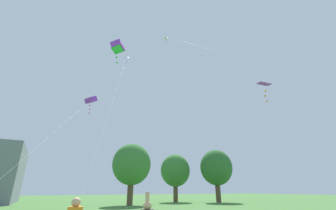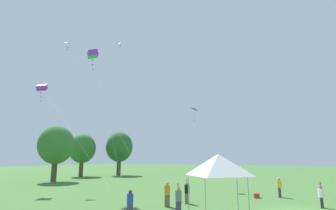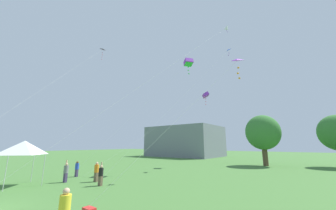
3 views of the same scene
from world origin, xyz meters
name	(u,v)px [view 3 (image 3 of 3)]	position (x,y,z in m)	size (l,w,h in m)	color
distant_building	(185,141)	(-17.55, 49.08, 4.51)	(20.78, 15.40, 9.01)	slate
tree_near_right	(263,133)	(7.73, 34.53, 5.61)	(5.75, 5.18, 8.68)	brown
festival_tent	(24,148)	(-6.20, 3.90, 3.25)	(2.94, 2.94, 3.86)	#B7B7BC
person_orange_shirt	(96,171)	(-2.68, 9.09, 0.99)	(0.43, 0.43, 1.83)	brown
person_grey_shirt	(66,171)	(-4.77, 7.14, 0.99)	(0.42, 0.42, 2.05)	#473860
person_blue_shirt	(77,168)	(-7.06, 9.41, 0.90)	(0.40, 0.40, 1.68)	#473860
person_black_shirt	(101,174)	(-0.73, 8.29, 0.96)	(0.41, 0.41, 1.98)	brown
kite_purple_delta_0	(237,61)	(10.65, 12.00, 9.87)	(5.14, 10.49, 10.29)	silver
kite_purple_box_1	(188,62)	(0.89, 21.13, 15.85)	(9.37, 13.09, 16.41)	silver
kite_black_delta_2	(102,50)	(-13.61, 15.44, 20.21)	(8.00, 19.43, 20.94)	silver
kite_blue_delta_3	(228,50)	(4.30, 29.54, 20.35)	(7.65, 20.61, 20.95)	silver
kite_white_diamond_4	(226,28)	(6.85, 21.63, 19.63)	(5.39, 23.51, 20.18)	silver
kite_purple_box_5	(206,95)	(-0.04, 28.61, 12.40)	(7.33, 19.52, 13.03)	silver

